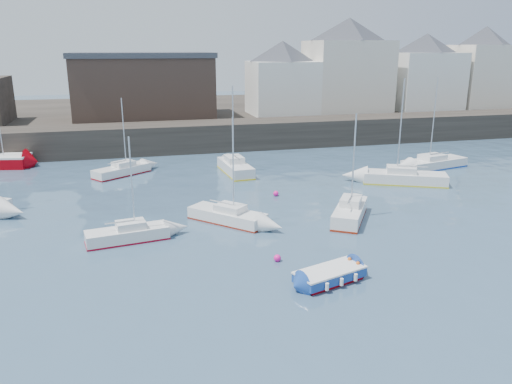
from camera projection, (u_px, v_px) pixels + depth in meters
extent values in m
plane|color=#2D4760|center=(320.00, 293.00, 23.19)|extent=(220.00, 220.00, 0.00)
cube|color=#28231E|center=(204.00, 136.00, 55.31)|extent=(90.00, 5.00, 3.00)
cube|color=#28231E|center=(185.00, 116.00, 72.08)|extent=(90.00, 32.00, 2.80)
cube|color=beige|center=(347.00, 77.00, 65.00)|extent=(10.00, 8.00, 9.00)
pyramid|color=#3A3D44|center=(349.00, 29.00, 63.35)|extent=(13.36, 13.36, 2.80)
cube|color=white|center=(423.00, 81.00, 67.38)|extent=(9.00, 7.00, 7.50)
pyramid|color=#3A3D44|center=(427.00, 43.00, 65.99)|extent=(11.88, 11.88, 2.45)
cube|color=beige|center=(481.00, 77.00, 69.40)|extent=(8.00, 7.00, 8.50)
pyramid|color=#3A3D44|center=(486.00, 35.00, 67.87)|extent=(11.14, 11.14, 2.45)
cube|color=white|center=(282.00, 88.00, 62.72)|extent=(8.00, 7.00, 6.50)
pyramid|color=#3A3D44|center=(283.00, 51.00, 61.48)|extent=(11.14, 11.14, 2.45)
cube|color=#3D2D26|center=(144.00, 88.00, 59.97)|extent=(16.00, 10.00, 7.00)
cube|color=#3A3D44|center=(141.00, 55.00, 58.91)|extent=(16.40, 10.40, 0.60)
cube|color=#9B0009|center=(329.00, 280.00, 24.22)|extent=(3.46, 2.26, 0.16)
cube|color=#1A4197|center=(330.00, 275.00, 24.14)|extent=(3.78, 2.51, 0.44)
cube|color=white|center=(330.00, 270.00, 24.07)|extent=(3.86, 2.57, 0.08)
cube|color=white|center=(330.00, 273.00, 24.12)|extent=(2.98, 1.87, 0.40)
cube|color=#C5BA7C|center=(330.00, 272.00, 24.09)|extent=(0.57, 1.07, 0.06)
cylinder|color=white|center=(304.00, 273.00, 24.36)|extent=(0.18, 0.18, 0.35)
cylinder|color=white|center=(327.00, 287.00, 23.00)|extent=(0.18, 0.18, 0.35)
cylinder|color=white|center=(318.00, 269.00, 24.83)|extent=(0.18, 0.18, 0.35)
cylinder|color=white|center=(342.00, 282.00, 23.46)|extent=(0.18, 0.18, 0.35)
cylinder|color=white|center=(332.00, 265.00, 25.30)|extent=(0.18, 0.18, 0.35)
cylinder|color=white|center=(356.00, 277.00, 23.93)|extent=(0.18, 0.18, 0.35)
cylinder|color=silver|center=(1.00, 137.00, 46.69)|extent=(0.09, 0.09, 3.54)
cube|color=white|center=(127.00, 235.00, 29.25)|extent=(4.89, 2.24, 0.77)
cube|color=maroon|center=(128.00, 240.00, 29.34)|extent=(4.94, 2.27, 0.10)
cube|color=white|center=(131.00, 225.00, 29.17)|extent=(1.81, 1.38, 0.43)
cylinder|color=silver|center=(132.00, 183.00, 28.57)|extent=(0.09, 0.09, 5.42)
cube|color=white|center=(227.00, 216.00, 32.45)|extent=(4.85, 5.01, 0.79)
cube|color=maroon|center=(227.00, 221.00, 32.54)|extent=(4.90, 5.06, 0.11)
cube|color=white|center=(230.00, 208.00, 32.14)|extent=(2.19, 2.22, 0.44)
cylinder|color=silver|center=(233.00, 166.00, 31.21)|extent=(0.09, 0.09, 6.08)
cube|color=white|center=(350.00, 213.00, 32.88)|extent=(4.24, 5.30, 0.94)
cube|color=maroon|center=(349.00, 219.00, 32.99)|extent=(4.28, 5.35, 0.13)
cube|color=white|center=(351.00, 201.00, 32.91)|extent=(2.05, 2.22, 0.52)
cylinder|color=silver|center=(354.00, 160.00, 32.39)|extent=(0.10, 0.10, 6.01)
cube|color=white|center=(405.00, 178.00, 41.66)|extent=(6.96, 4.81, 0.93)
cube|color=gold|center=(404.00, 183.00, 41.77)|extent=(7.03, 4.86, 0.12)
cube|color=white|center=(401.00, 169.00, 41.52)|extent=(2.81, 2.46, 0.51)
cylinder|color=silver|center=(401.00, 126.00, 40.58)|extent=(0.10, 0.10, 7.70)
cube|color=white|center=(235.00, 168.00, 45.10)|extent=(2.30, 6.01, 0.96)
cube|color=yellow|center=(235.00, 172.00, 45.22)|extent=(2.32, 6.07, 0.13)
cube|color=white|center=(234.00, 159.00, 45.16)|extent=(1.56, 2.16, 0.54)
cylinder|color=silver|center=(233.00, 124.00, 44.56)|extent=(0.11, 0.11, 6.78)
cube|color=white|center=(434.00, 163.00, 47.10)|extent=(6.88, 3.56, 0.85)
cube|color=#1241AF|center=(434.00, 167.00, 47.20)|extent=(6.95, 3.60, 0.11)
cube|color=white|center=(432.00, 157.00, 46.77)|extent=(2.60, 2.07, 0.47)
cylinder|color=silver|center=(434.00, 119.00, 45.63)|extent=(0.09, 0.09, 7.56)
cube|color=white|center=(122.00, 171.00, 44.41)|extent=(5.21, 4.39, 0.78)
cube|color=maroon|center=(122.00, 174.00, 44.51)|extent=(5.26, 4.43, 0.10)
cube|color=white|center=(124.00, 164.00, 44.44)|extent=(2.21, 2.08, 0.43)
cylinder|color=silver|center=(124.00, 132.00, 43.85)|extent=(0.09, 0.09, 5.99)
sphere|color=#FA158E|center=(277.00, 261.00, 26.59)|extent=(0.39, 0.39, 0.39)
sphere|color=#FA158E|center=(343.00, 229.00, 31.28)|extent=(0.36, 0.36, 0.36)
sphere|color=#FA158E|center=(276.00, 196.00, 38.28)|extent=(0.42, 0.42, 0.42)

